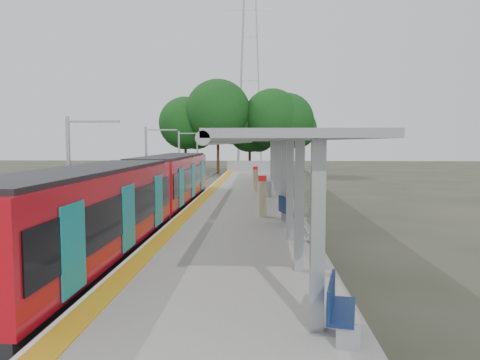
% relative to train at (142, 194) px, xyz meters
% --- Properties ---
extents(ground, '(200.00, 200.00, 0.00)m').
position_rel_train_xyz_m(ground, '(4.50, -10.92, -2.05)').
color(ground, '#474438').
rests_on(ground, ground).
extents(trackbed, '(3.00, 70.00, 0.24)m').
position_rel_train_xyz_m(trackbed, '(-0.00, 9.08, -1.93)').
color(trackbed, '#59544C').
rests_on(trackbed, ground).
extents(platform, '(6.00, 50.00, 1.00)m').
position_rel_train_xyz_m(platform, '(4.50, 9.08, -1.55)').
color(platform, gray).
rests_on(platform, ground).
extents(tactile_strip, '(0.60, 50.00, 0.02)m').
position_rel_train_xyz_m(tactile_strip, '(1.95, 9.08, -1.04)').
color(tactile_strip, '#C79217').
rests_on(tactile_strip, platform).
extents(end_fence, '(6.00, 0.10, 1.20)m').
position_rel_train_xyz_m(end_fence, '(4.50, 34.03, -0.45)').
color(end_fence, '#9EA0A5').
rests_on(end_fence, platform).
extents(train, '(2.74, 27.60, 3.62)m').
position_rel_train_xyz_m(train, '(0.00, 0.00, 0.00)').
color(train, black).
rests_on(train, ground).
extents(canopy, '(3.27, 38.00, 3.66)m').
position_rel_train_xyz_m(canopy, '(6.11, 5.27, 2.15)').
color(canopy, '#9EA0A5').
rests_on(canopy, platform).
extents(pylon, '(8.00, 4.00, 38.00)m').
position_rel_train_xyz_m(pylon, '(3.50, 62.08, 16.95)').
color(pylon, '#9EA0A5').
rests_on(pylon, ground).
extents(tree_cluster, '(20.71, 11.31, 12.57)m').
position_rel_train_xyz_m(tree_cluster, '(2.92, 40.98, 5.41)').
color(tree_cluster, '#382316').
rests_on(tree_cluster, ground).
extents(catenary_masts, '(2.08, 48.16, 5.40)m').
position_rel_train_xyz_m(catenary_masts, '(-1.72, 8.08, 0.86)').
color(catenary_masts, '#9EA0A5').
rests_on(catenary_masts, ground).
extents(bench_near, '(0.75, 1.54, 1.01)m').
position_rel_train_xyz_m(bench_near, '(6.84, -13.15, -0.52)').
color(bench_near, navy).
rests_on(bench_near, platform).
extents(bench_mid, '(0.90, 1.77, 1.16)m').
position_rel_train_xyz_m(bench_mid, '(6.60, -2.09, -0.44)').
color(bench_mid, navy).
rests_on(bench_mid, platform).
extents(bench_far, '(0.78, 1.54, 1.01)m').
position_rel_train_xyz_m(bench_far, '(7.11, 18.52, -0.52)').
color(bench_far, navy).
rests_on(bench_far, platform).
extents(info_pillar_near, '(0.43, 0.43, 1.91)m').
position_rel_train_xyz_m(info_pillar_near, '(5.55, 0.03, -0.22)').
color(info_pillar_near, beige).
rests_on(info_pillar_near, platform).
extents(info_pillar_far, '(0.39, 0.39, 1.73)m').
position_rel_train_xyz_m(info_pillar_far, '(5.10, 11.40, -0.30)').
color(info_pillar_far, beige).
rests_on(info_pillar_far, platform).
extents(litter_bin, '(0.60, 0.60, 0.95)m').
position_rel_train_xyz_m(litter_bin, '(5.93, 7.82, -0.58)').
color(litter_bin, '#9EA0A5').
rests_on(litter_bin, platform).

